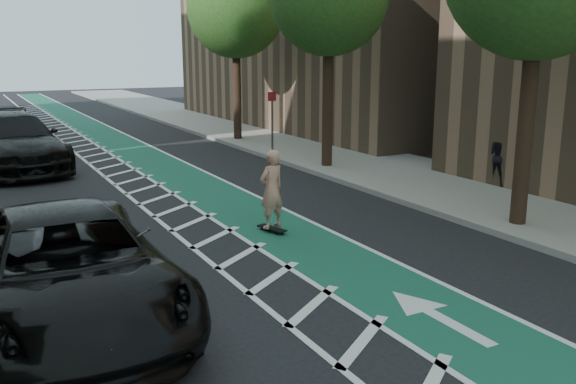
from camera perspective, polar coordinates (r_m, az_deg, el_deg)
ground at (r=10.59m, az=-8.77°, el=-9.36°), size 120.00×120.00×0.00m
bike_lane at (r=20.63m, az=-10.37°, el=1.62°), size 2.00×90.00×0.01m
buffer_strip at (r=20.23m, az=-14.40°, el=1.20°), size 1.40×90.00×0.01m
sidewalk_right at (r=23.41m, az=4.92°, el=3.30°), size 5.00×90.00×0.15m
curb_right at (r=22.17m, az=-0.39°, el=2.82°), size 0.12×90.00×0.16m
tree_r_d at (r=27.66m, az=-4.89°, el=16.63°), size 4.20×4.20×7.90m
sign_post at (r=24.00m, az=-1.49°, el=6.66°), size 0.35×0.08×2.47m
skateboard at (r=13.85m, az=-1.52°, el=-3.43°), size 0.43×0.82×0.11m
skateboarder at (r=13.62m, az=-1.54°, el=0.26°), size 0.74×0.59×1.79m
suv_near at (r=9.73m, az=-19.85°, el=-6.75°), size 2.81×6.07×1.69m
suv_far at (r=23.11m, az=-24.35°, el=4.31°), size 3.48×6.95×1.94m
pedestrian at (r=18.96m, az=19.34°, el=3.19°), size 0.69×0.87×1.72m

